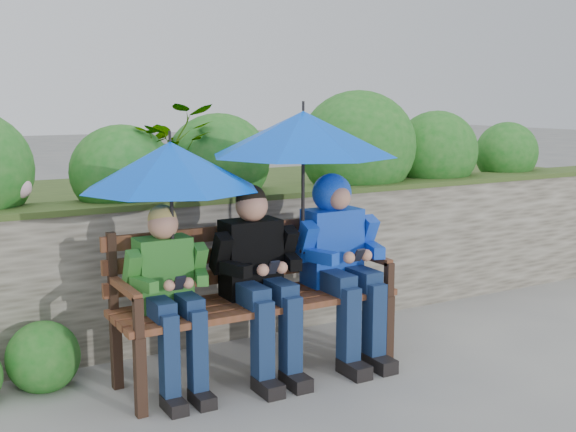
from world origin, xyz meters
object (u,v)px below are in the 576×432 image
park_bench (252,288)px  boy_middle (259,272)px  boy_right (340,251)px  umbrella_right (303,134)px  umbrella_left (171,166)px  boy_left (169,289)px

park_bench → boy_middle: 0.15m
boy_right → umbrella_right: size_ratio=1.03×
park_bench → boy_right: boy_right is taller
park_bench → boy_middle: boy_middle is taller
boy_middle → umbrella_right: (0.34, 0.05, 0.83)m
umbrella_left → boy_right: bearing=-1.3°
boy_middle → umbrella_right: bearing=7.7°
boy_left → umbrella_right: (0.92, 0.04, 0.86)m
boy_middle → umbrella_left: umbrella_left is taller
park_bench → umbrella_right: 1.02m
umbrella_right → umbrella_left: bearing=-179.3°
boy_middle → boy_right: boy_right is taller
umbrella_left → umbrella_right: bearing=0.7°
boy_left → park_bench: bearing=8.0°
park_bench → boy_right: (0.60, -0.08, 0.19)m
boy_right → park_bench: bearing=172.5°
park_bench → umbrella_right: (0.34, -0.04, 0.96)m
umbrella_left → umbrella_right: size_ratio=0.88×
boy_left → boy_right: size_ratio=0.90×
boy_middle → umbrella_left: (-0.54, 0.04, 0.67)m
boy_middle → boy_left: bearing=179.2°
boy_left → boy_right: bearing=0.1°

